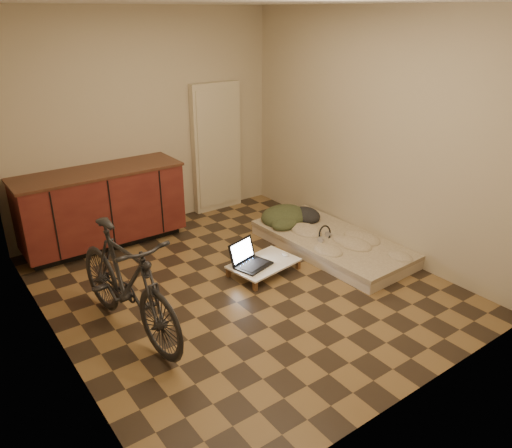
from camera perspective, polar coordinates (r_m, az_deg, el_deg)
room_shell at (r=4.54m, az=-1.96°, el=7.40°), size 3.50×4.00×2.60m
cabinets at (r=5.96m, az=-17.22°, el=1.82°), size 1.84×0.62×0.91m
appliance_panel at (r=6.73m, az=-4.55°, el=8.65°), size 0.70×0.10×1.70m
bicycle at (r=4.24m, az=-14.62°, el=-5.91°), size 0.66×1.67×1.05m
futon at (r=5.78m, az=8.70°, el=-2.18°), size 0.97×1.91×0.16m
clothing_pile at (r=6.11m, az=3.92°, el=1.59°), size 0.65×0.55×0.25m
headphones at (r=5.65m, az=7.87°, el=-1.06°), size 0.24×0.23×0.15m
lap_desk at (r=5.22m, az=0.90°, el=-4.56°), size 0.76×0.55×0.12m
laptop at (r=5.15m, az=-0.73°, el=-4.18°), size 0.43×0.41×0.25m
mouse at (r=5.35m, az=3.37°, el=-3.50°), size 0.06×0.10×0.03m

